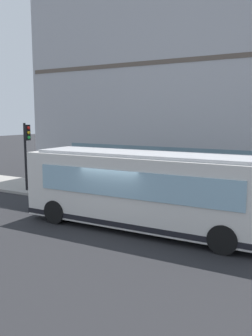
{
  "coord_description": "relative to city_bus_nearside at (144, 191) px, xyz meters",
  "views": [
    {
      "loc": [
        -11.89,
        -7.1,
        4.45
      ],
      "look_at": [
        2.17,
        0.96,
        2.12
      ],
      "focal_mm": 38.3,
      "sensor_mm": 36.0,
      "label": 1
    }
  ],
  "objects": [
    {
      "name": "newspaper_vending_box",
      "position": [
        2.97,
        0.43,
        -0.95
      ],
      "size": [
        0.44,
        0.42,
        0.9
      ],
      "color": "#BF3F19",
      "rests_on": "sidewalk_curb"
    },
    {
      "name": "fire_hydrant",
      "position": [
        3.42,
        -0.48,
        -1.04
      ],
      "size": [
        0.35,
        0.35,
        0.74
      ],
      "color": "yellow",
      "rests_on": "sidewalk_curb"
    },
    {
      "name": "building_corner",
      "position": [
        10.38,
        0.84,
        5.14
      ],
      "size": [
        9.29,
        20.85,
        13.39
      ],
      "color": "#A8A8AD",
      "rests_on": "ground"
    },
    {
      "name": "sidewalk_curb",
      "position": [
        3.93,
        0.84,
        -1.48
      ],
      "size": [
        3.65,
        40.0,
        0.15
      ],
      "primitive_type": "cube",
      "color": "#9E9991",
      "rests_on": "ground"
    },
    {
      "name": "ground",
      "position": [
        -0.49,
        0.84,
        -1.55
      ],
      "size": [
        120.0,
        120.0,
        0.0
      ],
      "primitive_type": "plane",
      "color": "#262628"
    },
    {
      "name": "pedestrian_walking_along_curb",
      "position": [
        4.47,
        3.01,
        -0.42
      ],
      "size": [
        0.32,
        0.32,
        1.71
      ],
      "color": "silver",
      "rests_on": "sidewalk_curb"
    },
    {
      "name": "traffic_light_down_block",
      "position": [
        2.77,
        9.09,
        1.34
      ],
      "size": [
        0.32,
        0.49,
        3.94
      ],
      "color": "black",
      "rests_on": "sidewalk_curb"
    },
    {
      "name": "city_bus_nearside",
      "position": [
        0.0,
        0.0,
        0.0
      ],
      "size": [
        2.7,
        10.07,
        3.07
      ],
      "color": "silver",
      "rests_on": "ground"
    },
    {
      "name": "pedestrian_by_light_pole",
      "position": [
        4.53,
        1.5,
        -0.52
      ],
      "size": [
        0.32,
        0.32,
        1.55
      ],
      "color": "#8C3F8C",
      "rests_on": "sidewalk_curb"
    }
  ]
}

